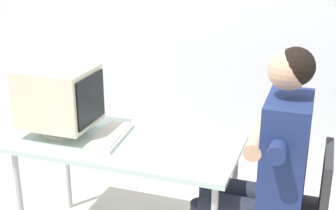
{
  "coord_description": "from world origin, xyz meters",
  "views": [
    {
      "loc": [
        1.04,
        -2.3,
        1.87
      ],
      "look_at": [
        0.25,
        0.0,
        0.98
      ],
      "focal_mm": 50.39,
      "sensor_mm": 36.0,
      "label": 1
    }
  ],
  "objects_px": {
    "person_seated": "(265,163)",
    "keyboard": "(110,136)",
    "desk": "(128,149)",
    "crt_monitor": "(59,97)",
    "office_chair": "(296,210)"
  },
  "relations": [
    {
      "from": "keyboard",
      "to": "person_seated",
      "type": "relative_size",
      "value": 0.31
    },
    {
      "from": "desk",
      "to": "crt_monitor",
      "type": "relative_size",
      "value": 3.1
    },
    {
      "from": "desk",
      "to": "office_chair",
      "type": "xyz_separation_m",
      "value": [
        0.98,
        -0.05,
        -0.18
      ]
    },
    {
      "from": "keyboard",
      "to": "desk",
      "type": "bearing_deg",
      "value": 2.82
    },
    {
      "from": "desk",
      "to": "office_chair",
      "type": "distance_m",
      "value": 1.0
    },
    {
      "from": "desk",
      "to": "office_chair",
      "type": "height_order",
      "value": "office_chair"
    },
    {
      "from": "desk",
      "to": "person_seated",
      "type": "height_order",
      "value": "person_seated"
    },
    {
      "from": "keyboard",
      "to": "office_chair",
      "type": "bearing_deg",
      "value": -2.22
    },
    {
      "from": "desk",
      "to": "crt_monitor",
      "type": "distance_m",
      "value": 0.51
    },
    {
      "from": "desk",
      "to": "keyboard",
      "type": "height_order",
      "value": "keyboard"
    },
    {
      "from": "office_chair",
      "to": "person_seated",
      "type": "relative_size",
      "value": 0.62
    },
    {
      "from": "crt_monitor",
      "to": "keyboard",
      "type": "distance_m",
      "value": 0.38
    },
    {
      "from": "desk",
      "to": "person_seated",
      "type": "bearing_deg",
      "value": -3.38
    },
    {
      "from": "office_chair",
      "to": "person_seated",
      "type": "xyz_separation_m",
      "value": [
        -0.18,
        -0.0,
        0.25
      ]
    },
    {
      "from": "person_seated",
      "to": "keyboard",
      "type": "bearing_deg",
      "value": 177.35
    }
  ]
}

